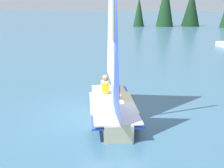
% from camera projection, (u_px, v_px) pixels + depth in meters
% --- Properties ---
extents(ground_plane, '(260.00, 260.00, 0.00)m').
position_uv_depth(ground_plane, '(112.00, 115.00, 9.33)').
color(ground_plane, '#38607A').
extents(sailboat_main, '(2.12, 4.09, 6.19)m').
position_uv_depth(sailboat_main, '(112.00, 89.00, 9.13)').
color(sailboat_main, beige).
rests_on(sailboat_main, ground_plane).
extents(sailor_helm, '(0.35, 0.38, 1.16)m').
position_uv_depth(sailor_helm, '(116.00, 94.00, 9.45)').
color(sailor_helm, black).
rests_on(sailor_helm, ground_plane).
extents(sailor_crew, '(0.35, 0.38, 1.16)m').
position_uv_depth(sailor_crew, '(105.00, 90.00, 10.02)').
color(sailor_crew, black).
rests_on(sailor_crew, ground_plane).
extents(treeline_shore, '(19.70, 5.03, 7.32)m').
position_uv_depth(treeline_shore, '(195.00, 6.00, 44.17)').
color(treeline_shore, '#193D1E').
rests_on(treeline_shore, ground_plane).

